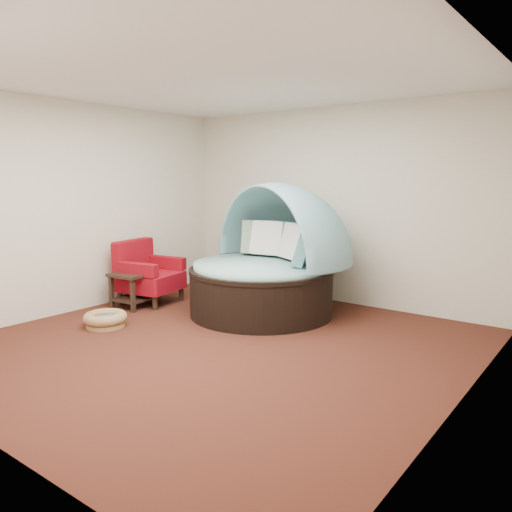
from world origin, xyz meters
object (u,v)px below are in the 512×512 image
Objects in this scene: pet_basket at (105,319)px; side_table at (133,285)px; red_armchair at (147,274)px; canopy_daybed at (269,253)px.

side_table reaches higher than pet_basket.
red_armchair is 0.34m from side_table.
canopy_daybed is 2.70× the size of red_armchair.
pet_basket is 0.76× the size of red_armchair.
red_armchair reaches higher than side_table.
pet_basket is at bearing -75.12° from red_armchair.
side_table is (0.06, -0.32, -0.10)m from red_armchair.
canopy_daybed is at bearing 8.64° from red_armchair.
side_table is at bearing 119.97° from pet_basket.
side_table is (-0.47, 0.81, 0.22)m from pet_basket.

